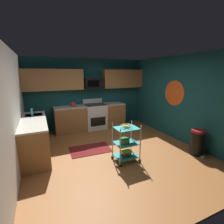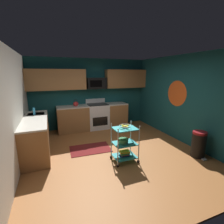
# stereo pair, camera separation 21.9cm
# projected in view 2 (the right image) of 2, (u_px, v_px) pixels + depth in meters

# --- Properties ---
(floor) EXTENTS (4.40, 4.80, 0.04)m
(floor) POSITION_uv_depth(u_px,v_px,m) (114.00, 153.00, 4.38)
(floor) COLOR #995B2D
(floor) RESTS_ON ground
(wall_back) EXTENTS (4.52, 0.06, 2.60)m
(wall_back) POSITION_uv_depth(u_px,v_px,m) (91.00, 94.00, 6.28)
(wall_back) COLOR #14474C
(wall_back) RESTS_ON ground
(wall_left) EXTENTS (0.06, 4.80, 2.60)m
(wall_left) POSITION_uv_depth(u_px,v_px,m) (12.00, 112.00, 3.29)
(wall_left) COLOR silver
(wall_left) RESTS_ON ground
(wall_right) EXTENTS (0.06, 4.80, 2.60)m
(wall_right) POSITION_uv_depth(u_px,v_px,m) (184.00, 100.00, 4.86)
(wall_right) COLOR #14474C
(wall_right) RESTS_ON ground
(wall_flower_decal) EXTENTS (0.00, 0.79, 0.79)m
(wall_flower_decal) POSITION_uv_depth(u_px,v_px,m) (177.00, 94.00, 5.06)
(wall_flower_decal) COLOR #E5591E
(counter_run) EXTENTS (3.51, 2.61, 0.92)m
(counter_run) POSITION_uv_depth(u_px,v_px,m) (73.00, 123.00, 5.36)
(counter_run) COLOR #9E6B3D
(counter_run) RESTS_ON ground
(oven_range) EXTENTS (0.76, 0.65, 1.10)m
(oven_range) POSITION_uv_depth(u_px,v_px,m) (98.00, 116.00, 6.23)
(oven_range) COLOR white
(oven_range) RESTS_ON ground
(upper_cabinets) EXTENTS (4.40, 0.33, 0.70)m
(upper_cabinets) POSITION_uv_depth(u_px,v_px,m) (91.00, 79.00, 5.96)
(upper_cabinets) COLOR #9E6B3D
(microwave) EXTENTS (0.70, 0.39, 0.40)m
(microwave) POSITION_uv_depth(u_px,v_px,m) (96.00, 83.00, 6.05)
(microwave) COLOR black
(rolling_cart) EXTENTS (0.60, 0.44, 0.91)m
(rolling_cart) POSITION_uv_depth(u_px,v_px,m) (125.00, 143.00, 3.85)
(rolling_cart) COLOR silver
(rolling_cart) RESTS_ON ground
(fruit_bowl) EXTENTS (0.27, 0.27, 0.07)m
(fruit_bowl) POSITION_uv_depth(u_px,v_px,m) (125.00, 126.00, 3.76)
(fruit_bowl) COLOR silver
(fruit_bowl) RESTS_ON rolling_cart
(mixing_bowl_large) EXTENTS (0.25, 0.25, 0.11)m
(mixing_bowl_large) POSITION_uv_depth(u_px,v_px,m) (123.00, 141.00, 3.82)
(mixing_bowl_large) COLOR #387F4C
(mixing_bowl_large) RESTS_ON rolling_cart
(book_stack) EXTENTS (0.25, 0.19, 0.13)m
(book_stack) POSITION_uv_depth(u_px,v_px,m) (125.00, 153.00, 3.91)
(book_stack) COLOR #1E4C8C
(book_stack) RESTS_ON rolling_cart
(kettle) EXTENTS (0.21, 0.18, 0.26)m
(kettle) POSITION_uv_depth(u_px,v_px,m) (76.00, 104.00, 5.83)
(kettle) COLOR red
(kettle) RESTS_ON counter_run
(dish_soap_bottle) EXTENTS (0.06, 0.06, 0.20)m
(dish_soap_bottle) POSITION_uv_depth(u_px,v_px,m) (34.00, 111.00, 4.59)
(dish_soap_bottle) COLOR #2D8CBF
(dish_soap_bottle) RESTS_ON counter_run
(trash_can) EXTENTS (0.34, 0.42, 0.66)m
(trash_can) POSITION_uv_depth(u_px,v_px,m) (199.00, 144.00, 4.10)
(trash_can) COLOR black
(trash_can) RESTS_ON ground
(floor_rug) EXTENTS (1.13, 0.75, 0.01)m
(floor_rug) POSITION_uv_depth(u_px,v_px,m) (90.00, 149.00, 4.56)
(floor_rug) COLOR maroon
(floor_rug) RESTS_ON ground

